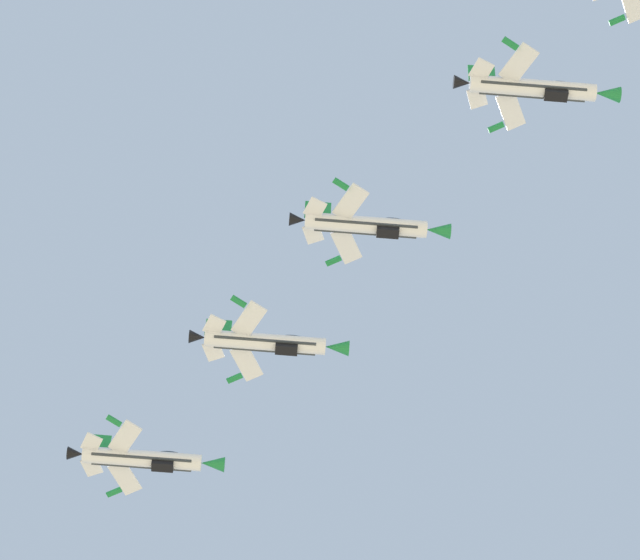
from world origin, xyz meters
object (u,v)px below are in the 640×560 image
object	(u,v)px
fighter_jet_right_outer	(145,459)
fighter_jet_right_wing	(369,225)
fighter_jet_left_wing	(536,88)
fighter_jet_left_outer	(268,342)

from	to	relation	value
fighter_jet_right_outer	fighter_jet_right_wing	bearing A→B (deg)	38.88
fighter_jet_left_wing	fighter_jet_right_outer	distance (m)	53.51
fighter_jet_left_wing	fighter_jet_left_outer	xyz separation A→B (m)	(-18.77, 30.69, 1.14)
fighter_jet_left_wing	fighter_jet_right_outer	bearing A→B (deg)	-138.88
fighter_jet_left_wing	fighter_jet_right_outer	size ratio (longest dim) A/B	1.00
fighter_jet_left_wing	fighter_jet_right_wing	distance (m)	20.89
fighter_jet_left_wing	fighter_jet_right_wing	size ratio (longest dim) A/B	1.00
fighter_jet_left_wing	fighter_jet_right_outer	world-z (taller)	fighter_jet_right_outer
fighter_jet_right_wing	fighter_jet_left_outer	bearing A→B (deg)	-143.85
fighter_jet_left_wing	fighter_jet_right_wing	bearing A→B (deg)	-135.33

